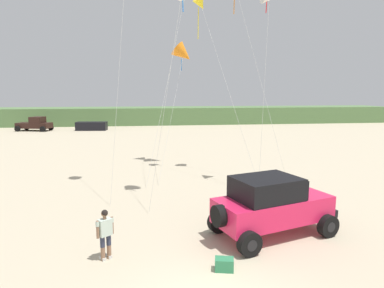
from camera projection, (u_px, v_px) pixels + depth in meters
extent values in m
cube|color=#567A47|center=(134.00, 116.00, 56.53)|extent=(90.00, 7.57, 2.81)
cube|color=#EA2151|center=(273.00, 209.00, 12.38)|extent=(4.75, 3.06, 0.90)
cube|color=#EA2151|center=(307.00, 194.00, 13.01)|extent=(1.55, 1.94, 0.12)
cube|color=black|center=(266.00, 188.00, 12.10)|extent=(2.72, 2.36, 0.80)
cube|color=black|center=(292.00, 185.00, 12.61)|extent=(0.59, 1.63, 0.72)
cube|color=black|center=(318.00, 207.00, 13.37)|extent=(0.73, 1.78, 0.28)
cylinder|color=black|center=(219.00, 216.00, 11.39)|extent=(0.52, 0.83, 0.77)
cylinder|color=black|center=(290.00, 209.00, 14.12)|extent=(0.89, 0.54, 0.84)
cylinder|color=black|center=(290.00, 209.00, 14.12)|extent=(0.46, 0.42, 0.38)
cylinder|color=black|center=(328.00, 226.00, 12.28)|extent=(0.89, 0.54, 0.84)
cylinder|color=black|center=(328.00, 226.00, 12.28)|extent=(0.46, 0.42, 0.38)
cylinder|color=black|center=(218.00, 222.00, 12.66)|extent=(0.89, 0.54, 0.84)
cylinder|color=black|center=(218.00, 222.00, 12.66)|extent=(0.46, 0.42, 0.38)
cylinder|color=black|center=(250.00, 244.00, 10.82)|extent=(0.89, 0.54, 0.84)
cylinder|color=black|center=(250.00, 244.00, 10.82)|extent=(0.46, 0.42, 0.38)
cylinder|color=#8C664C|center=(103.00, 253.00, 10.56)|extent=(0.14, 0.14, 0.49)
cylinder|color=#2D3347|center=(102.00, 242.00, 10.50)|extent=(0.15, 0.15, 0.36)
cube|color=silver|center=(103.00, 258.00, 10.62)|extent=(0.24, 0.28, 0.10)
cylinder|color=#8C664C|center=(109.00, 251.00, 10.71)|extent=(0.14, 0.14, 0.49)
cylinder|color=#2D3347|center=(109.00, 239.00, 10.65)|extent=(0.15, 0.15, 0.36)
cube|color=silver|center=(109.00, 256.00, 10.77)|extent=(0.24, 0.28, 0.10)
cube|color=silver|center=(105.00, 227.00, 10.50)|extent=(0.48, 0.44, 0.54)
cylinder|color=#8C664C|center=(98.00, 230.00, 10.33)|extent=(0.09, 0.09, 0.56)
cylinder|color=silver|center=(97.00, 224.00, 10.30)|extent=(0.11, 0.11, 0.16)
cylinder|color=#8C664C|center=(112.00, 225.00, 10.68)|extent=(0.09, 0.09, 0.56)
cylinder|color=silver|center=(112.00, 220.00, 10.65)|extent=(0.11, 0.11, 0.16)
cylinder|color=#8C664C|center=(105.00, 218.00, 10.46)|extent=(0.10, 0.10, 0.08)
sphere|color=#8C664C|center=(104.00, 213.00, 10.43)|extent=(0.21, 0.21, 0.21)
sphere|color=black|center=(105.00, 213.00, 10.42)|extent=(0.21, 0.21, 0.21)
cube|color=#2D7F51|center=(224.00, 264.00, 9.98)|extent=(0.63, 0.47, 0.38)
cube|color=black|center=(34.00, 125.00, 46.36)|extent=(4.93, 2.98, 0.76)
cube|color=black|center=(38.00, 120.00, 46.18)|extent=(2.00, 2.14, 0.84)
cylinder|color=black|center=(51.00, 127.00, 47.24)|extent=(0.80, 0.44, 0.76)
cylinder|color=black|center=(43.00, 129.00, 45.18)|extent=(0.80, 0.44, 0.76)
cylinder|color=black|center=(27.00, 127.00, 47.66)|extent=(0.80, 0.44, 0.76)
cylinder|color=black|center=(17.00, 129.00, 45.60)|extent=(0.80, 0.44, 0.76)
cube|color=black|center=(92.00, 126.00, 47.06)|extent=(4.33, 2.07, 1.20)
cylinder|color=red|center=(266.00, 7.00, 17.85)|extent=(0.05, 0.13, 0.65)
cylinder|color=silver|center=(264.00, 94.00, 17.31)|extent=(1.16, 2.46, 10.38)
cone|color=yellow|center=(201.00, 4.00, 21.18)|extent=(1.28, 1.18, 1.06)
cylinder|color=yellow|center=(198.00, 23.00, 21.34)|extent=(0.05, 0.15, 1.95)
cylinder|color=silver|center=(228.00, 90.00, 19.27)|extent=(2.35, 5.94, 10.89)
cylinder|color=orange|center=(234.00, 4.00, 20.74)|extent=(0.05, 0.10, 1.14)
cylinder|color=silver|center=(261.00, 84.00, 19.41)|extent=(1.97, 4.59, 11.53)
cylinder|color=silver|center=(120.00, 62.00, 16.16)|extent=(1.09, 2.95, 13.50)
cylinder|color=silver|center=(168.00, 88.00, 14.82)|extent=(1.91, 1.82, 10.91)
cylinder|color=yellow|center=(183.00, 4.00, 22.97)|extent=(0.05, 0.13, 0.75)
cylinder|color=silver|center=(168.00, 81.00, 20.72)|extent=(2.95, 5.93, 12.02)
cone|color=orange|center=(183.00, 54.00, 23.63)|extent=(1.93, 1.53, 1.77)
cylinder|color=blue|center=(181.00, 65.00, 23.72)|extent=(0.05, 0.13, 0.79)
cylinder|color=silver|center=(172.00, 112.00, 21.37)|extent=(2.12, 5.58, 8.00)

